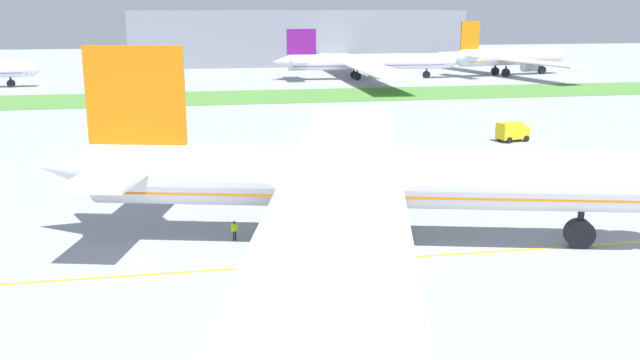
% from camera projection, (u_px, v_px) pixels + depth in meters
% --- Properties ---
extents(ground_plane, '(600.00, 600.00, 0.00)m').
position_uv_depth(ground_plane, '(383.00, 263.00, 53.69)').
color(ground_plane, '#9399A0').
rests_on(ground_plane, ground).
extents(apron_taxi_line, '(280.00, 0.36, 0.01)m').
position_uv_depth(apron_taxi_line, '(380.00, 259.00, 54.50)').
color(apron_taxi_line, yellow).
rests_on(apron_taxi_line, ground).
extents(grass_median_strip, '(320.00, 24.00, 0.10)m').
position_uv_depth(grass_median_strip, '(255.00, 97.00, 152.88)').
color(grass_median_strip, '#4C8438').
rests_on(grass_median_strip, ground).
extents(airliner_foreground, '(53.04, 86.43, 16.16)m').
position_uv_depth(airliner_foreground, '(358.00, 179.00, 57.10)').
color(airliner_foreground, white).
rests_on(airliner_foreground, ground).
extents(ground_crew_wingwalker_port, '(0.55, 0.44, 1.74)m').
position_uv_depth(ground_crew_wingwalker_port, '(234.00, 229.00, 58.58)').
color(ground_crew_wingwalker_port, black).
rests_on(ground_crew_wingwalker_port, ground).
extents(ground_crew_marshaller_front, '(0.54, 0.46, 1.76)m').
position_uv_depth(ground_crew_marshaller_front, '(369.00, 340.00, 38.95)').
color(ground_crew_marshaller_front, black).
rests_on(ground_crew_marshaller_front, ground).
extents(ground_crew_wingwalker_starboard, '(0.50, 0.51, 1.73)m').
position_uv_depth(ground_crew_wingwalker_starboard, '(336.00, 221.00, 60.72)').
color(ground_crew_wingwalker_starboard, black).
rests_on(ground_crew_wingwalker_starboard, ground).
extents(service_truck_baggage_loader, '(5.68, 4.09, 2.83)m').
position_uv_depth(service_truck_baggage_loader, '(129.00, 157.00, 84.60)').
color(service_truck_baggage_loader, yellow).
rests_on(service_truck_baggage_loader, ground).
extents(service_truck_fuel_bowser, '(5.03, 3.35, 2.80)m').
position_uv_depth(service_truck_fuel_bowser, '(512.00, 131.00, 102.00)').
color(service_truck_fuel_bowser, yellow).
rests_on(service_truck_fuel_bowser, ground).
extents(parked_airliner_far_centre, '(50.94, 82.84, 13.52)m').
position_uv_depth(parked_airliner_far_centre, '(365.00, 62.00, 189.36)').
color(parked_airliner_far_centre, white).
rests_on(parked_airliner_far_centre, ground).
extents(parked_airliner_far_right, '(39.95, 62.40, 15.44)m').
position_uv_depth(parked_airliner_far_right, '(507.00, 57.00, 199.13)').
color(parked_airliner_far_right, white).
rests_on(parked_airliner_far_right, ground).
extents(terminal_building, '(110.87, 20.00, 18.00)m').
position_uv_depth(terminal_building, '(299.00, 38.00, 235.53)').
color(terminal_building, gray).
rests_on(terminal_building, ground).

